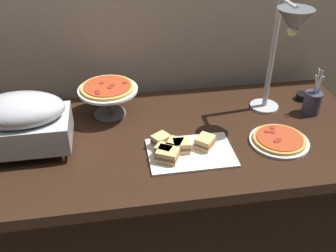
{
  "coord_description": "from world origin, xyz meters",
  "views": [
    {
      "loc": [
        -0.2,
        -1.41,
        1.74
      ],
      "look_at": [
        0.03,
        0.0,
        0.81
      ],
      "focal_mm": 41.44,
      "sensor_mm": 36.0,
      "label": 1
    }
  ],
  "objects_px": {
    "heat_lamp": "(288,33)",
    "sandwich_platter": "(182,149)",
    "sauce_cup_near": "(303,96)",
    "pizza_plate_front": "(279,140)",
    "pizza_plate_center": "(108,91)",
    "utensil_holder": "(312,102)",
    "chafing_dish": "(21,121)"
  },
  "relations": [
    {
      "from": "sandwich_platter",
      "to": "pizza_plate_center",
      "type": "bearing_deg",
      "value": 127.71
    },
    {
      "from": "chafing_dish",
      "to": "sandwich_platter",
      "type": "height_order",
      "value": "chafing_dish"
    },
    {
      "from": "chafing_dish",
      "to": "heat_lamp",
      "type": "bearing_deg",
      "value": 3.19
    },
    {
      "from": "chafing_dish",
      "to": "sauce_cup_near",
      "type": "height_order",
      "value": "chafing_dish"
    },
    {
      "from": "pizza_plate_front",
      "to": "utensil_holder",
      "type": "distance_m",
      "value": 0.33
    },
    {
      "from": "heat_lamp",
      "to": "pizza_plate_center",
      "type": "bearing_deg",
      "value": 166.9
    },
    {
      "from": "heat_lamp",
      "to": "pizza_plate_front",
      "type": "distance_m",
      "value": 0.45
    },
    {
      "from": "heat_lamp",
      "to": "sauce_cup_near",
      "type": "xyz_separation_m",
      "value": [
        0.23,
        0.17,
        -0.41
      ]
    },
    {
      "from": "pizza_plate_center",
      "to": "chafing_dish",
      "type": "bearing_deg",
      "value": -145.76
    },
    {
      "from": "heat_lamp",
      "to": "pizza_plate_front",
      "type": "relative_size",
      "value": 2.13
    },
    {
      "from": "chafing_dish",
      "to": "sandwich_platter",
      "type": "distance_m",
      "value": 0.66
    },
    {
      "from": "chafing_dish",
      "to": "pizza_plate_center",
      "type": "xyz_separation_m",
      "value": [
        0.35,
        0.24,
        -0.02
      ]
    },
    {
      "from": "pizza_plate_front",
      "to": "sandwich_platter",
      "type": "height_order",
      "value": "sandwich_platter"
    },
    {
      "from": "sauce_cup_near",
      "to": "utensil_holder",
      "type": "distance_m",
      "value": 0.14
    },
    {
      "from": "pizza_plate_center",
      "to": "utensil_holder",
      "type": "relative_size",
      "value": 1.25
    },
    {
      "from": "utensil_holder",
      "to": "sauce_cup_near",
      "type": "bearing_deg",
      "value": 79.98
    },
    {
      "from": "pizza_plate_center",
      "to": "sauce_cup_near",
      "type": "bearing_deg",
      "value": -0.51
    },
    {
      "from": "sauce_cup_near",
      "to": "sandwich_platter",
      "type": "bearing_deg",
      "value": -153.07
    },
    {
      "from": "heat_lamp",
      "to": "sauce_cup_near",
      "type": "distance_m",
      "value": 0.5
    },
    {
      "from": "chafing_dish",
      "to": "sauce_cup_near",
      "type": "xyz_separation_m",
      "value": [
        1.35,
        0.23,
        -0.13
      ]
    },
    {
      "from": "heat_lamp",
      "to": "utensil_holder",
      "type": "height_order",
      "value": "heat_lamp"
    },
    {
      "from": "heat_lamp",
      "to": "sandwich_platter",
      "type": "xyz_separation_m",
      "value": [
        -0.48,
        -0.19,
        -0.4
      ]
    },
    {
      "from": "pizza_plate_front",
      "to": "sandwich_platter",
      "type": "distance_m",
      "value": 0.43
    },
    {
      "from": "chafing_dish",
      "to": "pizza_plate_center",
      "type": "height_order",
      "value": "chafing_dish"
    },
    {
      "from": "heat_lamp",
      "to": "utensil_holder",
      "type": "relative_size",
      "value": 2.43
    },
    {
      "from": "utensil_holder",
      "to": "pizza_plate_center",
      "type": "bearing_deg",
      "value": 171.58
    },
    {
      "from": "sandwich_platter",
      "to": "sauce_cup_near",
      "type": "bearing_deg",
      "value": 26.93
    },
    {
      "from": "pizza_plate_center",
      "to": "sauce_cup_near",
      "type": "relative_size",
      "value": 4.0
    },
    {
      "from": "chafing_dish",
      "to": "pizza_plate_center",
      "type": "bearing_deg",
      "value": 34.24
    },
    {
      "from": "utensil_holder",
      "to": "chafing_dish",
      "type": "bearing_deg",
      "value": -175.81
    },
    {
      "from": "chafing_dish",
      "to": "utensil_holder",
      "type": "xyz_separation_m",
      "value": [
        1.32,
        0.1,
        -0.09
      ]
    },
    {
      "from": "chafing_dish",
      "to": "pizza_plate_center",
      "type": "distance_m",
      "value": 0.43
    }
  ]
}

